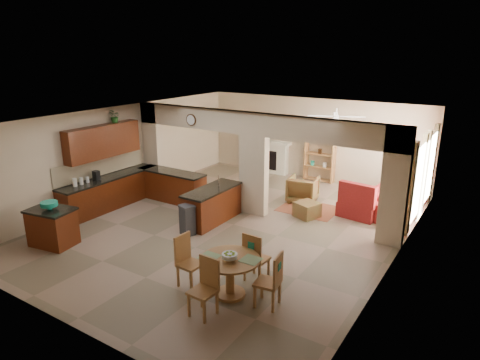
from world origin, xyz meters
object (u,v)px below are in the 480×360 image
Objects in this scene: dining_table at (230,271)px; armchair at (303,189)px; kitchen_island at (52,227)px; sofa at (396,198)px.

armchair reaches higher than dining_table.
kitchen_island is at bearing -174.68° from dining_table.
dining_table is 1.31× the size of armchair.
dining_table is at bearing 172.54° from sofa.
dining_table is 0.43× the size of sofa.
kitchen_island is 4.68m from dining_table.
kitchen_island is 8.99m from sofa.
sofa is (1.52, 6.09, -0.13)m from dining_table.
dining_table reaches higher than sofa.
sofa is at bearing 36.85° from kitchen_island.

